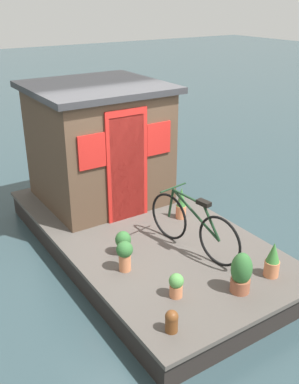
{
  "coord_description": "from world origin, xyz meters",
  "views": [
    {
      "loc": [
        -5.13,
        3.21,
        3.75
      ],
      "look_at": [
        -0.2,
        0.0,
        1.11
      ],
      "focal_mm": 41.21,
      "sensor_mm": 36.0,
      "label": 1
    }
  ],
  "objects_px": {
    "houseboat_cabin": "(99,143)",
    "potted_plant_fern": "(123,242)",
    "potted_plant_sage": "(181,204)",
    "potted_plant_mint": "(125,254)",
    "potted_plant_ivy": "(241,273)",
    "potted_plant_succulent": "(273,260)",
    "mooring_bollard": "(172,321)",
    "bicycle": "(193,226)",
    "potted_plant_rosemary": "(176,285)"
  },
  "relations": [
    {
      "from": "houseboat_cabin",
      "to": "potted_plant_sage",
      "type": "relative_size",
      "value": 4.0
    },
    {
      "from": "potted_plant_fern",
      "to": "potted_plant_succulent",
      "type": "xyz_separation_m",
      "value": [
        -1.5,
        -1.35,
        0.04
      ]
    },
    {
      "from": "potted_plant_fern",
      "to": "potted_plant_mint",
      "type": "distance_m",
      "value": 0.4
    },
    {
      "from": "potted_plant_fern",
      "to": "potted_plant_succulent",
      "type": "relative_size",
      "value": 0.72
    },
    {
      "from": "houseboat_cabin",
      "to": "potted_plant_fern",
      "type": "height_order",
      "value": "houseboat_cabin"
    },
    {
      "from": "potted_plant_ivy",
      "to": "mooring_bollard",
      "type": "bearing_deg",
      "value": 95.94
    },
    {
      "from": "houseboat_cabin",
      "to": "potted_plant_rosemary",
      "type": "relative_size",
      "value": 6.9
    },
    {
      "from": "potted_plant_fern",
      "to": "potted_plant_ivy",
      "type": "xyz_separation_m",
      "value": [
        -1.52,
        -0.77,
        0.07
      ]
    },
    {
      "from": "potted_plant_fern",
      "to": "potted_plant_ivy",
      "type": "relative_size",
      "value": 0.65
    },
    {
      "from": "bicycle",
      "to": "houseboat_cabin",
      "type": "bearing_deg",
      "value": 6.19
    },
    {
      "from": "potted_plant_sage",
      "to": "potted_plant_rosemary",
      "type": "bearing_deg",
      "value": 141.58
    },
    {
      "from": "houseboat_cabin",
      "to": "mooring_bollard",
      "type": "relative_size",
      "value": 8.09
    },
    {
      "from": "mooring_bollard",
      "to": "potted_plant_succulent",
      "type": "bearing_deg",
      "value": -85.37
    },
    {
      "from": "houseboat_cabin",
      "to": "potted_plant_fern",
      "type": "bearing_deg",
      "value": 161.65
    },
    {
      "from": "houseboat_cabin",
      "to": "potted_plant_ivy",
      "type": "relative_size",
      "value": 4.01
    },
    {
      "from": "potted_plant_rosemary",
      "to": "potted_plant_fern",
      "type": "bearing_deg",
      "value": 2.7
    },
    {
      "from": "houseboat_cabin",
      "to": "potted_plant_rosemary",
      "type": "height_order",
      "value": "houseboat_cabin"
    },
    {
      "from": "potted_plant_sage",
      "to": "mooring_bollard",
      "type": "distance_m",
      "value": 2.68
    },
    {
      "from": "houseboat_cabin",
      "to": "potted_plant_rosemary",
      "type": "distance_m",
      "value": 3.21
    },
    {
      "from": "bicycle",
      "to": "potted_plant_ivy",
      "type": "bearing_deg",
      "value": 174.84
    },
    {
      "from": "potted_plant_succulent",
      "to": "potted_plant_mint",
      "type": "xyz_separation_m",
      "value": [
        1.15,
        1.53,
        0.01
      ]
    },
    {
      "from": "bicycle",
      "to": "mooring_bollard",
      "type": "distance_m",
      "value": 1.72
    },
    {
      "from": "potted_plant_succulent",
      "to": "bicycle",
      "type": "bearing_deg",
      "value": 24.29
    },
    {
      "from": "mooring_bollard",
      "to": "potted_plant_sage",
      "type": "bearing_deg",
      "value": -38.96
    },
    {
      "from": "potted_plant_sage",
      "to": "potted_plant_mint",
      "type": "relative_size",
      "value": 1.27
    },
    {
      "from": "potted_plant_sage",
      "to": "potted_plant_ivy",
      "type": "bearing_deg",
      "value": 164.0
    },
    {
      "from": "bicycle",
      "to": "potted_plant_rosemary",
      "type": "bearing_deg",
      "value": 131.69
    },
    {
      "from": "potted_plant_ivy",
      "to": "bicycle",
      "type": "bearing_deg",
      "value": -5.16
    },
    {
      "from": "potted_plant_succulent",
      "to": "potted_plant_fern",
      "type": "bearing_deg",
      "value": 41.84
    },
    {
      "from": "houseboat_cabin",
      "to": "potted_plant_mint",
      "type": "distance_m",
      "value": 2.49
    },
    {
      "from": "potted_plant_succulent",
      "to": "mooring_bollard",
      "type": "bearing_deg",
      "value": 94.63
    },
    {
      "from": "bicycle",
      "to": "potted_plant_fern",
      "type": "height_order",
      "value": "bicycle"
    },
    {
      "from": "potted_plant_mint",
      "to": "potted_plant_fern",
      "type": "bearing_deg",
      "value": -26.85
    },
    {
      "from": "bicycle",
      "to": "potted_plant_ivy",
      "type": "distance_m",
      "value": 1.09
    },
    {
      "from": "potted_plant_ivy",
      "to": "potted_plant_succulent",
      "type": "bearing_deg",
      "value": -87.94
    },
    {
      "from": "potted_plant_sage",
      "to": "potted_plant_succulent",
      "type": "distance_m",
      "value": 1.94
    },
    {
      "from": "potted_plant_fern",
      "to": "potted_plant_sage",
      "type": "relative_size",
      "value": 0.65
    },
    {
      "from": "potted_plant_fern",
      "to": "potted_plant_sage",
      "type": "bearing_deg",
      "value": -71.82
    },
    {
      "from": "potted_plant_fern",
      "to": "mooring_bollard",
      "type": "relative_size",
      "value": 1.32
    },
    {
      "from": "potted_plant_sage",
      "to": "potted_plant_ivy",
      "type": "xyz_separation_m",
      "value": [
        -1.96,
        0.56,
        0.01
      ]
    },
    {
      "from": "potted_plant_mint",
      "to": "mooring_bollard",
      "type": "height_order",
      "value": "potted_plant_mint"
    },
    {
      "from": "potted_plant_ivy",
      "to": "potted_plant_rosemary",
      "type": "bearing_deg",
      "value": 64.2
    },
    {
      "from": "potted_plant_sage",
      "to": "potted_plant_mint",
      "type": "distance_m",
      "value": 1.71
    },
    {
      "from": "mooring_bollard",
      "to": "potted_plant_ivy",
      "type": "bearing_deg",
      "value": -84.06
    },
    {
      "from": "potted_plant_fern",
      "to": "potted_plant_ivy",
      "type": "distance_m",
      "value": 1.71
    },
    {
      "from": "bicycle",
      "to": "potted_plant_succulent",
      "type": "height_order",
      "value": "bicycle"
    },
    {
      "from": "potted_plant_ivy",
      "to": "potted_plant_succulent",
      "type": "relative_size",
      "value": 1.1
    },
    {
      "from": "potted_plant_ivy",
      "to": "mooring_bollard",
      "type": "relative_size",
      "value": 2.02
    },
    {
      "from": "potted_plant_sage",
      "to": "mooring_bollard",
      "type": "xyz_separation_m",
      "value": [
        -2.08,
        1.68,
        -0.12
      ]
    },
    {
      "from": "houseboat_cabin",
      "to": "potted_plant_sage",
      "type": "height_order",
      "value": "houseboat_cabin"
    }
  ]
}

